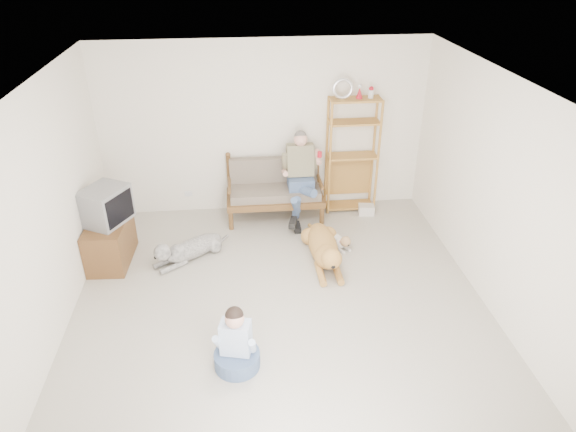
{
  "coord_description": "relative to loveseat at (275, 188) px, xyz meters",
  "views": [
    {
      "loc": [
        -0.44,
        -4.79,
        4.01
      ],
      "look_at": [
        0.18,
        1.0,
        0.77
      ],
      "focal_mm": 32.0,
      "sensor_mm": 36.0,
      "label": 1
    }
  ],
  "objects": [
    {
      "name": "wall_outlet",
      "position": [
        -1.37,
        0.32,
        -0.19
      ],
      "size": [
        0.12,
        0.02,
        0.08
      ],
      "primitive_type": "cube",
      "color": "silver",
      "rests_on": "ground"
    },
    {
      "name": "wall_right",
      "position": [
        2.38,
        -2.42,
        0.86
      ],
      "size": [
        0.0,
        5.5,
        5.5
      ],
      "primitive_type": "plane",
      "rotation": [
        1.57,
        0.0,
        -1.57
      ],
      "color": "silver",
      "rests_on": "ground"
    },
    {
      "name": "floor",
      "position": [
        -0.12,
        -2.42,
        -0.49
      ],
      "size": [
        5.5,
        5.5,
        0.0
      ],
      "primitive_type": "plane",
      "color": "#B9B2A2",
      "rests_on": "ground"
    },
    {
      "name": "golden_retriever",
      "position": [
        0.57,
        -1.36,
        -0.29
      ],
      "size": [
        0.4,
        1.59,
        0.48
      ],
      "rotation": [
        0.0,
        0.0,
        0.01
      ],
      "color": "#C88F45",
      "rests_on": "ground"
    },
    {
      "name": "etagere",
      "position": [
        1.24,
        0.13,
        0.46
      ],
      "size": [
        0.82,
        0.36,
        2.14
      ],
      "color": "#B77A39",
      "rests_on": "ground"
    },
    {
      "name": "wall_back",
      "position": [
        -0.12,
        0.33,
        0.86
      ],
      "size": [
        5.0,
        0.0,
        5.0
      ],
      "primitive_type": "plane",
      "rotation": [
        1.57,
        0.0,
        0.0
      ],
      "color": "silver",
      "rests_on": "ground"
    },
    {
      "name": "wall_left",
      "position": [
        -2.62,
        -2.42,
        0.86
      ],
      "size": [
        0.0,
        5.5,
        5.5
      ],
      "primitive_type": "plane",
      "rotation": [
        1.57,
        0.0,
        1.57
      ],
      "color": "silver",
      "rests_on": "ground"
    },
    {
      "name": "loveseat",
      "position": [
        0.0,
        0.0,
        0.0
      ],
      "size": [
        1.5,
        0.71,
        0.95
      ],
      "rotation": [
        0.0,
        0.0,
        -0.01
      ],
      "color": "brown",
      "rests_on": "ground"
    },
    {
      "name": "crt_tv",
      "position": [
        -2.32,
        -1.01,
        0.36
      ],
      "size": [
        0.69,
        0.74,
        0.49
      ],
      "rotation": [
        0.0,
        0.0,
        -0.5
      ],
      "color": "slate",
      "rests_on": "tv_stand"
    },
    {
      "name": "ceiling",
      "position": [
        -0.12,
        -2.42,
        2.21
      ],
      "size": [
        5.5,
        5.5,
        0.0
      ],
      "primitive_type": "plane",
      "rotation": [
        3.14,
        0.0,
        0.0
      ],
      "color": "white",
      "rests_on": "ground"
    },
    {
      "name": "shaggy_dog",
      "position": [
        -1.31,
        -1.12,
        -0.33
      ],
      "size": [
        1.06,
        0.87,
        0.38
      ],
      "rotation": [
        0.0,
        0.0,
        -0.94
      ],
      "color": "silver",
      "rests_on": "ground"
    },
    {
      "name": "tv_stand",
      "position": [
        -2.35,
        -1.05,
        -0.19
      ],
      "size": [
        0.55,
        0.93,
        0.6
      ],
      "rotation": [
        0.0,
        0.0,
        -0.05
      ],
      "color": "brown",
      "rests_on": "ground"
    },
    {
      "name": "terrier",
      "position": [
        0.83,
        -1.03,
        -0.38
      ],
      "size": [
        0.37,
        0.58,
        0.24
      ],
      "rotation": [
        0.0,
        0.0,
        0.48
      ],
      "color": "white",
      "rests_on": "ground"
    },
    {
      "name": "man",
      "position": [
        0.37,
        -0.23,
        0.17
      ],
      "size": [
        0.54,
        0.77,
        1.25
      ],
      "color": "#43547C",
      "rests_on": "loveseat"
    },
    {
      "name": "book_stack",
      "position": [
        1.47,
        -0.11,
        -0.41
      ],
      "size": [
        0.27,
        0.21,
        0.16
      ],
      "primitive_type": "cube",
      "rotation": [
        0.0,
        0.0,
        -0.13
      ],
      "color": "white",
      "rests_on": "ground"
    },
    {
      "name": "child",
      "position": [
        -0.67,
        -3.21,
        -0.21
      ],
      "size": [
        0.48,
        0.48,
        0.76
      ],
      "rotation": [
        0.0,
        0.0,
        -0.25
      ],
      "color": "#43547C",
      "rests_on": "ground"
    }
  ]
}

